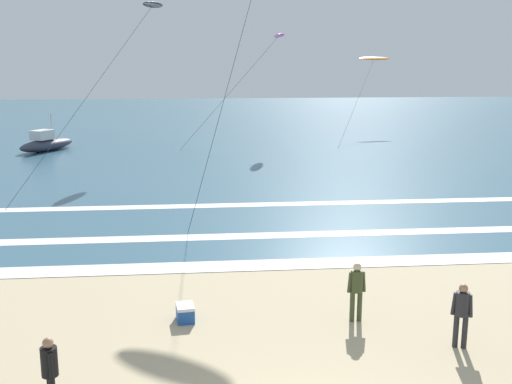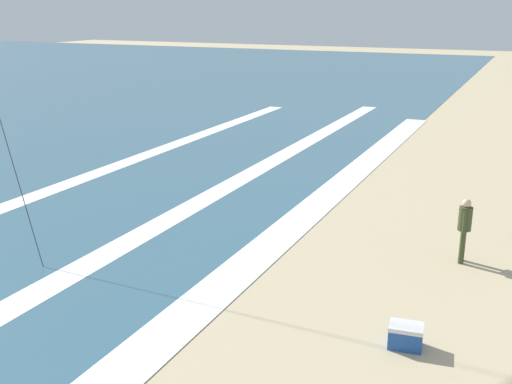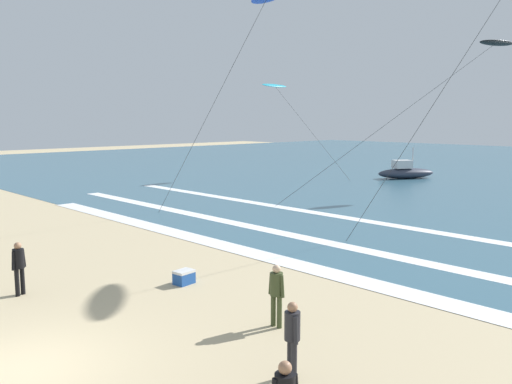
% 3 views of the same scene
% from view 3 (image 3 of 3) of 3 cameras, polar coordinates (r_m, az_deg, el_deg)
% --- Properties ---
extents(ground_plane, '(160.00, 160.00, 0.00)m').
position_cam_3_polar(ground_plane, '(12.71, -23.92, -16.96)').
color(ground_plane, tan).
extents(wave_foam_shoreline, '(41.52, 1.10, 0.01)m').
position_cam_3_polar(wave_foam_shoreline, '(18.20, 8.72, -8.77)').
color(wave_foam_shoreline, white).
rests_on(wave_foam_shoreline, ocean_surface).
extents(wave_foam_mid_break, '(48.00, 0.84, 0.01)m').
position_cam_3_polar(wave_foam_mid_break, '(20.97, 14.56, -6.70)').
color(wave_foam_mid_break, white).
rests_on(wave_foam_mid_break, ocean_surface).
extents(wave_foam_outer_break, '(46.80, 0.81, 0.01)m').
position_cam_3_polar(wave_foam_outer_break, '(26.25, 17.15, -3.88)').
color(wave_foam_outer_break, white).
rests_on(wave_foam_outer_break, ocean_surface).
extents(surfer_background_far, '(0.32, 0.50, 1.60)m').
position_cam_3_polar(surfer_background_far, '(17.32, -23.95, -6.99)').
color(surfer_background_far, black).
rests_on(surfer_background_far, ground).
extents(surfer_left_far, '(0.49, 0.32, 1.60)m').
position_cam_3_polar(surfer_left_far, '(11.02, 3.88, -14.77)').
color(surfer_left_far, '#232328').
rests_on(surfer_left_far, ground).
extents(surfer_mid_group, '(0.51, 0.32, 1.60)m').
position_cam_3_polar(surfer_mid_group, '(13.54, 2.19, -10.38)').
color(surfer_mid_group, '#384223').
rests_on(surfer_mid_group, ground).
extents(kite_cyan_high_right, '(7.05, 4.10, 8.25)m').
position_cam_3_polar(kite_cyan_high_right, '(47.51, 2.01, 11.22)').
color(kite_cyan_high_right, '#23A8C6').
rests_on(kite_cyan_high_right, ground).
extents(kite_black_mid_center, '(6.82, 17.45, 10.58)m').
position_cam_3_polar(kite_black_mid_center, '(41.66, 24.08, 14.18)').
color(kite_black_mid_center, black).
rests_on(kite_black_mid_center, ground).
extents(offshore_boat, '(4.06, 5.36, 2.70)m').
position_cam_3_polar(offshore_boat, '(48.34, 15.63, 2.05)').
color(offshore_boat, '#2D3342').
rests_on(offshore_boat, ground).
extents(cooler_box, '(0.52, 0.66, 0.44)m').
position_cam_3_polar(cooler_box, '(17.25, -7.67, -8.96)').
color(cooler_box, '#1E4C9E').
rests_on(cooler_box, ground).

